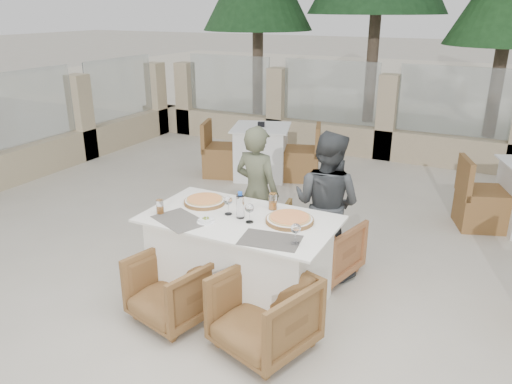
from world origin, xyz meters
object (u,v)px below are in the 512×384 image
at_px(wine_glass_centre, 228,204).
at_px(wine_glass_near, 249,212).
at_px(beer_glass_left, 160,207).
at_px(beer_glass_right, 273,201).
at_px(armchair_near_right, 264,313).
at_px(armchair_far_left, 257,228).
at_px(armchair_far_right, 324,246).
at_px(diner_left, 257,193).
at_px(bg_table_a, 261,152).
at_px(dining_table, 240,259).
at_px(armchair_near_left, 173,288).
at_px(olive_dish, 206,220).
at_px(diner_right, 326,204).
at_px(pizza_left, 205,201).
at_px(pizza_right, 290,219).
at_px(wine_glass_corner, 296,233).
at_px(water_bottle, 240,205).

distance_m(wine_glass_centre, wine_glass_near, 0.25).
distance_m(wine_glass_near, beer_glass_left, 0.78).
bearing_deg(wine_glass_centre, beer_glass_right, 43.47).
bearing_deg(armchair_near_right, armchair_far_left, 136.61).
relative_size(armchair_far_left, armchair_far_right, 1.00).
distance_m(armchair_far_left, diner_left, 0.40).
relative_size(armchair_near_right, bg_table_a, 0.40).
relative_size(dining_table, bg_table_a, 0.98).
height_order(beer_glass_left, armchair_near_left, beer_glass_left).
relative_size(beer_glass_right, olive_dish, 1.31).
distance_m(olive_dish, diner_left, 1.03).
distance_m(olive_dish, armchair_far_right, 1.30).
bearing_deg(diner_right, beer_glass_right, 65.78).
xyz_separation_m(pizza_left, armchair_near_left, (0.09, -0.65, -0.51)).
relative_size(pizza_right, wine_glass_near, 2.14).
distance_m(wine_glass_near, beer_glass_right, 0.34).
height_order(wine_glass_near, armchair_near_right, wine_glass_near).
bearing_deg(diner_right, beer_glass_left, 50.51).
relative_size(wine_glass_centre, wine_glass_near, 1.00).
bearing_deg(bg_table_a, wine_glass_near, -83.69).
distance_m(olive_dish, armchair_near_right, 0.90).
bearing_deg(armchair_near_right, diner_right, 107.80).
bearing_deg(wine_glass_centre, olive_dish, -108.80).
height_order(wine_glass_centre, wine_glass_corner, same).
xyz_separation_m(wine_glass_near, beer_glass_left, (-0.76, -0.18, -0.03)).
height_order(water_bottle, wine_glass_corner, water_bottle).
bearing_deg(bg_table_a, armchair_near_right, -81.80).
height_order(armchair_far_left, bg_table_a, bg_table_a).
height_order(water_bottle, diner_right, diner_right).
relative_size(pizza_left, armchair_near_right, 0.56).
xyz_separation_m(dining_table, wine_glass_near, (0.11, -0.04, 0.48)).
bearing_deg(pizza_right, armchair_far_left, 132.49).
xyz_separation_m(armchair_far_left, diner_left, (0.01, -0.01, 0.40)).
bearing_deg(dining_table, beer_glass_right, 60.99).
bearing_deg(olive_dish, bg_table_a, 108.94).
height_order(dining_table, armchair_near_right, dining_table).
bearing_deg(diner_left, armchair_near_left, 94.19).
bearing_deg(armchair_near_left, pizza_right, 53.77).
bearing_deg(pizza_right, armchair_near_right, -83.04).
bearing_deg(dining_table, armchair_far_right, 57.00).
height_order(dining_table, diner_right, diner_right).
height_order(water_bottle, armchair_near_right, water_bottle).
bearing_deg(pizza_right, beer_glass_right, 142.13).
bearing_deg(diner_right, bg_table_a, -43.33).
distance_m(diner_left, diner_right, 0.74).
distance_m(beer_glass_left, diner_left, 1.13).
bearing_deg(dining_table, armchair_near_left, -124.27).
bearing_deg(wine_glass_near, wine_glass_corner, -22.01).
xyz_separation_m(armchair_near_right, diner_right, (0.00, 1.31, 0.39)).
bearing_deg(water_bottle, diner_left, 107.53).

